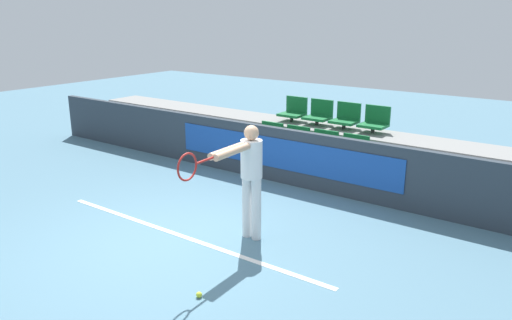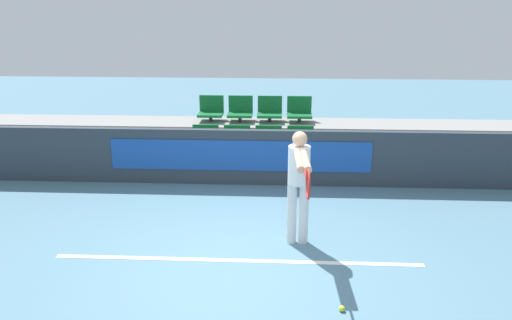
# 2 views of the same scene
# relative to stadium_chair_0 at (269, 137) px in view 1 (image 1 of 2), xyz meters

# --- Properties ---
(ground_plane) EXTENTS (30.00, 30.00, 0.00)m
(ground_plane) POSITION_rel_stadium_chair_0_xyz_m (0.90, -3.67, -0.60)
(ground_plane) COLOR slate
(court_baseline) EXTENTS (4.68, 0.08, 0.01)m
(court_baseline) POSITION_rel_stadium_chair_0_xyz_m (0.90, -3.38, -0.59)
(court_baseline) COLOR white
(court_baseline) RESTS_ON ground
(barrier_wall) EXTENTS (12.80, 0.14, 1.00)m
(barrier_wall) POSITION_rel_stadium_chair_0_xyz_m (0.89, -0.65, -0.10)
(barrier_wall) COLOR #2D3842
(barrier_wall) RESTS_ON ground
(bleacher_tier_front) EXTENTS (12.40, 0.90, 0.39)m
(bleacher_tier_front) POSITION_rel_stadium_chair_0_xyz_m (0.90, -0.12, -0.40)
(bleacher_tier_front) COLOR gray
(bleacher_tier_front) RESTS_ON ground
(bleacher_tier_middle) EXTENTS (12.40, 0.90, 0.78)m
(bleacher_tier_middle) POSITION_rel_stadium_chair_0_xyz_m (0.90, 0.79, -0.21)
(bleacher_tier_middle) COLOR gray
(bleacher_tier_middle) RESTS_ON ground
(stadium_chair_0) EXTENTS (0.49, 0.42, 0.50)m
(stadium_chair_0) POSITION_rel_stadium_chair_0_xyz_m (0.00, 0.00, 0.00)
(stadium_chair_0) COLOR #333333
(stadium_chair_0) RESTS_ON bleacher_tier_front
(stadium_chair_1) EXTENTS (0.49, 0.42, 0.50)m
(stadium_chair_1) POSITION_rel_stadium_chair_0_xyz_m (0.60, 0.00, 0.00)
(stadium_chair_1) COLOR #333333
(stadium_chair_1) RESTS_ON bleacher_tier_front
(stadium_chair_2) EXTENTS (0.49, 0.42, 0.50)m
(stadium_chair_2) POSITION_rel_stadium_chair_0_xyz_m (1.19, 0.00, 0.00)
(stadium_chair_2) COLOR #333333
(stadium_chair_2) RESTS_ON bleacher_tier_front
(stadium_chair_3) EXTENTS (0.49, 0.42, 0.50)m
(stadium_chair_3) POSITION_rel_stadium_chair_0_xyz_m (1.79, 0.00, 0.00)
(stadium_chair_3) COLOR #333333
(stadium_chair_3) RESTS_ON bleacher_tier_front
(stadium_chair_4) EXTENTS (0.49, 0.42, 0.50)m
(stadium_chair_4) POSITION_rel_stadium_chair_0_xyz_m (0.00, 0.90, 0.39)
(stadium_chair_4) COLOR #333333
(stadium_chair_4) RESTS_ON bleacher_tier_middle
(stadium_chair_5) EXTENTS (0.49, 0.42, 0.50)m
(stadium_chair_5) POSITION_rel_stadium_chair_0_xyz_m (0.60, 0.90, 0.39)
(stadium_chair_5) COLOR #333333
(stadium_chair_5) RESTS_ON bleacher_tier_middle
(stadium_chair_6) EXTENTS (0.49, 0.42, 0.50)m
(stadium_chair_6) POSITION_rel_stadium_chair_0_xyz_m (1.19, 0.90, 0.39)
(stadium_chair_6) COLOR #333333
(stadium_chair_6) RESTS_ON bleacher_tier_middle
(stadium_chair_7) EXTENTS (0.49, 0.42, 0.50)m
(stadium_chair_7) POSITION_rel_stadium_chair_0_xyz_m (1.79, 0.90, 0.39)
(stadium_chair_7) COLOR #333333
(stadium_chair_7) RESTS_ON bleacher_tier_middle
(tennis_player) EXTENTS (0.29, 1.56, 1.56)m
(tennis_player) POSITION_rel_stadium_chair_0_xyz_m (1.67, -2.93, 0.36)
(tennis_player) COLOR silver
(tennis_player) RESTS_ON ground
(tennis_ball) EXTENTS (0.07, 0.07, 0.07)m
(tennis_ball) POSITION_rel_stadium_chair_0_xyz_m (2.10, -4.38, -0.57)
(tennis_ball) COLOR #CCDB33
(tennis_ball) RESTS_ON ground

